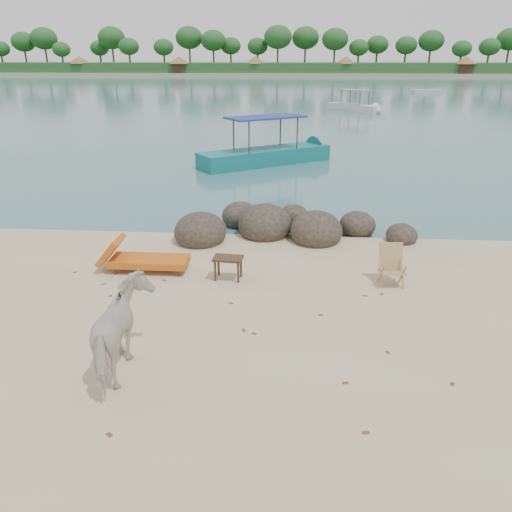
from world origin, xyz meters
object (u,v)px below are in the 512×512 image
(lounge_chair, at_px, (149,258))
(boat_near, at_px, (266,125))
(cow, at_px, (123,333))
(side_table, at_px, (228,269))
(deck_chair, at_px, (392,268))
(boulders, at_px, (276,227))

(lounge_chair, bearing_deg, boat_near, 81.52)
(cow, relative_size, side_table, 2.67)
(side_table, relative_size, lounge_chair, 0.29)
(side_table, bearing_deg, deck_chair, 4.70)
(boulders, height_order, lounge_chair, boulders)
(lounge_chair, relative_size, deck_chair, 2.57)
(boulders, bearing_deg, cow, -107.33)
(cow, bearing_deg, boat_near, -100.05)
(cow, bearing_deg, side_table, -113.57)
(deck_chair, bearing_deg, boulders, 125.51)
(boulders, distance_m, lounge_chair, 3.92)
(cow, distance_m, deck_chair, 5.91)
(boulders, relative_size, deck_chair, 7.51)
(boulders, relative_size, side_table, 10.18)
(cow, relative_size, lounge_chair, 0.77)
(boulders, relative_size, cow, 3.82)
(boulders, height_order, boat_near, boat_near)
(boat_near, bearing_deg, boulders, -120.74)
(boulders, xyz_separation_m, boat_near, (-0.87, 10.13, 1.52))
(deck_chair, bearing_deg, cow, -147.21)
(side_table, relative_size, boat_near, 0.09)
(side_table, xyz_separation_m, lounge_chair, (-1.88, 0.36, 0.08))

